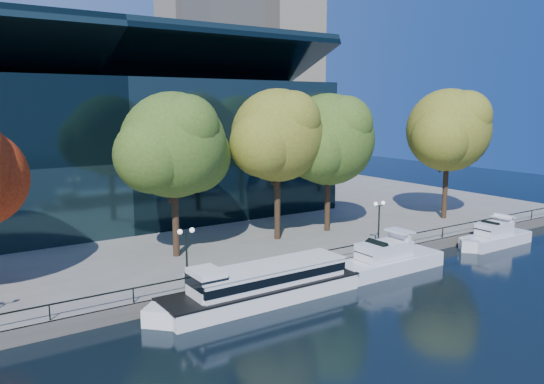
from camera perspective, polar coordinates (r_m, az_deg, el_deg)
ground at (r=37.40m, az=2.07°, el=-11.66°), size 160.00×160.00×0.00m
promenade at (r=69.02m, az=-15.91°, el=-1.78°), size 90.00×67.08×1.00m
railing at (r=39.30m, az=-0.71°, el=-7.61°), size 88.20×0.08×0.99m
convention_building at (r=62.46m, az=-18.43°, el=4.38°), size 50.00×24.57×21.43m
tour_boat at (r=36.77m, az=-1.47°, el=-9.89°), size 15.94×3.56×3.03m
cruiser_near at (r=44.09m, az=11.99°, el=-7.18°), size 11.28×2.90×3.27m
cruiser_far at (r=55.25m, az=22.76°, el=-4.43°), size 9.02×2.50×2.95m
tree_2 at (r=43.49m, az=-10.31°, el=4.75°), size 10.66×8.74×13.48m
tree_3 at (r=48.44m, az=0.80°, el=5.89°), size 10.56×8.66×13.89m
tree_4 at (r=52.10m, az=6.30°, el=5.42°), size 11.13×9.13×13.53m
tree_5 at (r=60.78m, az=18.58°, el=6.14°), size 11.15×9.14×14.16m
lamp_1 at (r=37.16m, az=-9.20°, el=-5.46°), size 1.26×0.36×4.03m
lamp_2 at (r=47.65m, az=11.45°, el=-2.24°), size 1.26×0.36×4.03m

